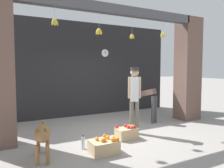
% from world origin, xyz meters
% --- Properties ---
extents(ground_plane, '(60.00, 60.00, 0.00)m').
position_xyz_m(ground_plane, '(0.00, 0.00, 0.00)').
color(ground_plane, gray).
extents(shop_back_wall, '(7.02, 0.12, 3.40)m').
position_xyz_m(shop_back_wall, '(0.00, 2.52, 1.70)').
color(shop_back_wall, '#232326').
rests_on(shop_back_wall, ground_plane).
extents(shop_pillar_right, '(0.70, 0.60, 3.40)m').
position_xyz_m(shop_pillar_right, '(2.86, 0.30, 1.70)').
color(shop_pillar_right, brown).
rests_on(shop_pillar_right, ground_plane).
extents(storefront_awning, '(5.12, 0.26, 0.86)m').
position_xyz_m(storefront_awning, '(-0.00, 0.12, 3.26)').
color(storefront_awning, '#4C4C51').
extents(dog, '(0.44, 1.08, 0.72)m').
position_xyz_m(dog, '(-2.14, -0.86, 0.49)').
color(dog, olive).
rests_on(dog, ground_plane).
extents(shopkeeper, '(0.32, 0.32, 1.76)m').
position_xyz_m(shopkeeper, '(0.33, -0.27, 1.05)').
color(shopkeeper, '#6B665B').
rests_on(shopkeeper, ground_plane).
extents(worker_stooping, '(0.46, 0.83, 1.11)m').
position_xyz_m(worker_stooping, '(1.43, 0.61, 0.75)').
color(worker_stooping, '#424247').
rests_on(worker_stooping, ground_plane).
extents(fruit_crate_oranges, '(0.55, 0.43, 0.34)m').
position_xyz_m(fruit_crate_oranges, '(-0.97, -1.13, 0.14)').
color(fruit_crate_oranges, tan).
rests_on(fruit_crate_oranges, ground_plane).
extents(fruit_crate_apples, '(0.49, 0.36, 0.34)m').
position_xyz_m(fruit_crate_apples, '(-0.08, -0.56, 0.15)').
color(fruit_crate_apples, tan).
rests_on(fruit_crate_apples, ground_plane).
extents(water_bottle, '(0.08, 0.08, 0.30)m').
position_xyz_m(water_bottle, '(-1.27, -0.71, 0.14)').
color(water_bottle, silver).
rests_on(water_bottle, ground_plane).
extents(wall_clock, '(0.30, 0.03, 0.30)m').
position_xyz_m(wall_clock, '(0.79, 2.44, 2.31)').
color(wall_clock, black).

